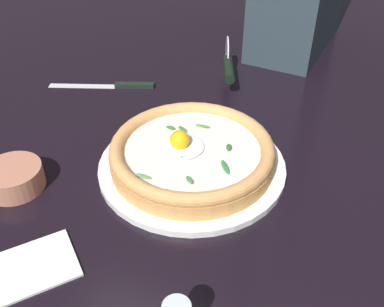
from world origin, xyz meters
TOP-DOWN VIEW (x-y plane):
  - ground_plane at (0.00, 0.00)m, footprint 2.40×2.40m
  - pizza_plate at (-0.05, -0.03)m, footprint 0.32×0.32m
  - pizza at (-0.05, -0.03)m, footprint 0.28×0.28m
  - side_bowl at (0.20, 0.13)m, footprint 0.10×0.10m
  - pizza_cutter at (0.00, -0.36)m, footprint 0.07×0.16m
  - table_knife at (0.22, -0.23)m, footprint 0.23×0.10m
  - folded_napkin at (0.08, 0.26)m, footprint 0.16×0.17m

SIDE VIEW (x-z plane):
  - ground_plane at x=0.00m, z-range -0.03..0.00m
  - table_knife at x=0.22m, z-range 0.00..0.01m
  - folded_napkin at x=0.08m, z-range 0.00..0.01m
  - pizza_plate at x=-0.05m, z-range 0.00..0.01m
  - side_bowl at x=0.20m, z-range 0.00..0.04m
  - pizza at x=-0.05m, z-range 0.00..0.07m
  - pizza_cutter at x=0.00m, z-range 0.00..0.09m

